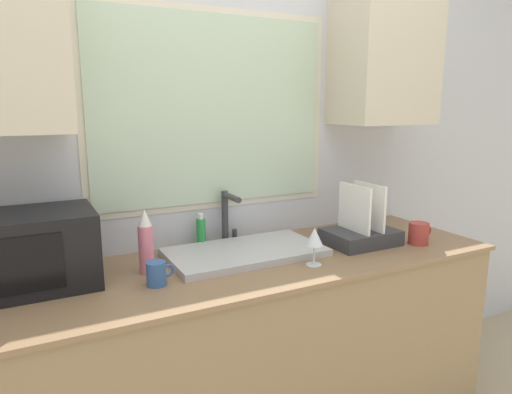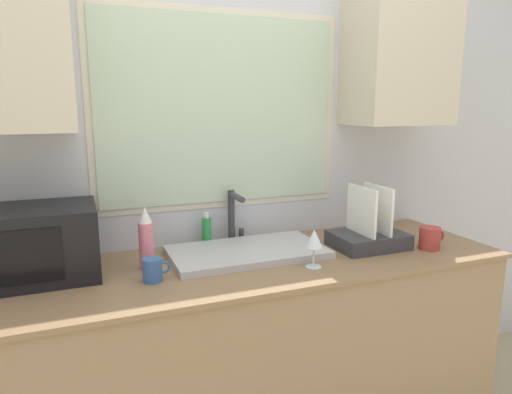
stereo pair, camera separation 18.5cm
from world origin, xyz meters
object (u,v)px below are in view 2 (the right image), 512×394
(spray_bottle, at_px, (146,239))
(wine_glass, at_px, (314,240))
(dish_rack, at_px, (368,235))
(soap_bottle, at_px, (207,231))
(faucet, at_px, (234,213))
(microwave, at_px, (28,244))
(mug_near_sink, at_px, (153,270))

(spray_bottle, bearing_deg, wine_glass, -20.65)
(dish_rack, xyz_separation_m, soap_bottle, (-0.69, 0.30, 0.01))
(faucet, relative_size, dish_rack, 0.77)
(faucet, relative_size, microwave, 0.51)
(soap_bottle, bearing_deg, spray_bottle, -145.81)
(dish_rack, bearing_deg, soap_bottle, 156.29)
(mug_near_sink, relative_size, wine_glass, 0.66)
(microwave, relative_size, dish_rack, 1.52)
(faucet, height_order, wine_glass, faucet)
(soap_bottle, height_order, mug_near_sink, soap_bottle)
(faucet, relative_size, soap_bottle, 1.58)
(dish_rack, relative_size, spray_bottle, 1.28)
(mug_near_sink, xyz_separation_m, wine_glass, (0.63, -0.09, 0.07))
(faucet, bearing_deg, wine_glass, -66.19)
(microwave, bearing_deg, dish_rack, -5.75)
(dish_rack, xyz_separation_m, mug_near_sink, (-0.99, -0.05, -0.01))
(spray_bottle, distance_m, soap_bottle, 0.37)
(dish_rack, bearing_deg, spray_bottle, 174.60)
(microwave, relative_size, soap_bottle, 3.11)
(faucet, bearing_deg, microwave, -170.21)
(microwave, distance_m, dish_rack, 1.43)
(soap_bottle, distance_m, wine_glass, 0.55)
(microwave, bearing_deg, soap_bottle, 12.19)
(soap_bottle, height_order, wine_glass, same)
(microwave, xyz_separation_m, wine_glass, (1.06, -0.29, -0.02))
(mug_near_sink, bearing_deg, faucet, 38.36)
(microwave, xyz_separation_m, mug_near_sink, (0.43, -0.20, -0.09))
(faucet, height_order, dish_rack, dish_rack)
(faucet, height_order, soap_bottle, faucet)
(wine_glass, bearing_deg, faucet, 113.81)
(wine_glass, bearing_deg, dish_rack, 21.47)
(dish_rack, xyz_separation_m, wine_glass, (-0.36, -0.14, 0.06))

